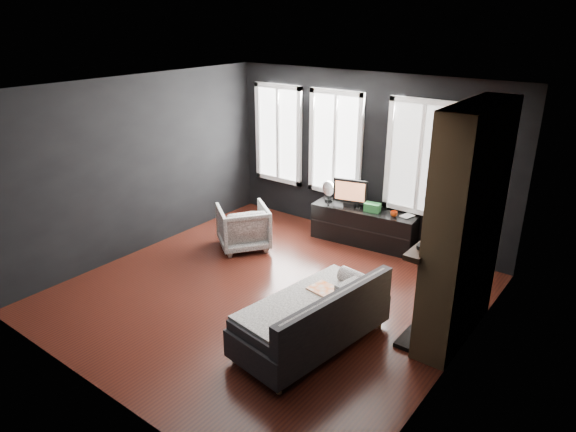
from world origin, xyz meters
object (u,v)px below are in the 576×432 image
Objects in this scene: monitor at (350,191)px; media_console at (365,225)px; armchair at (243,225)px; sofa at (312,313)px; mantel_vase at (458,213)px; mug at (394,213)px; book at (404,209)px.

media_console is at bearing -6.80° from monitor.
sofa is at bearing 93.88° from armchair.
sofa is 3.24× the size of monitor.
media_console is 9.28× the size of mantel_vase.
mug is (0.79, -0.00, -0.20)m from monitor.
armchair reaches higher than mug.
sofa is 2.10m from mantel_vase.
sofa reaches higher than media_console.
mug is (-0.39, 2.78, 0.24)m from sofa.
book reaches higher than media_console.
media_console is 2.43m from mantel_vase.
mantel_vase is at bearing 68.14° from sofa.
mug reaches higher than media_console.
media_console is (-0.90, 2.82, -0.10)m from sofa.
book is at bearing 161.19° from armchair.
mug is 1.89m from mantel_vase.
book is at bearing 104.09° from sofa.
book reaches higher than mug.
armchair is (-2.35, 1.48, -0.01)m from sofa.
sofa is at bearing -82.08° from mug.
armchair is 3.43m from mantel_vase.
mantel_vase reaches higher than armchair.
monitor is (1.17, 1.30, 0.46)m from armchair.
mantel_vase reaches higher than mug.
sofa reaches higher than armchair.
sofa and book have the same top height.
armchair is at bearing 156.15° from sofa.
sofa is 2.78m from armchair.
book reaches higher than armchair.
media_console is at bearing 168.84° from armchair.
sofa is at bearing -120.23° from mantel_vase.
armchair is at bearing -143.44° from media_console.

